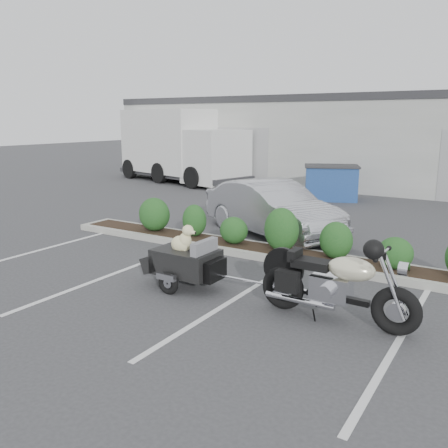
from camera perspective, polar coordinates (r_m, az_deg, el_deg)
The scene contains 8 objects.
ground at distance 9.08m, azimuth -3.78°, elevation -6.64°, with size 90.00×90.00×0.00m, color #38383A.
planter_kerb at distance 10.41m, azimuth 7.86°, elevation -3.78°, with size 12.00×1.00×0.15m, color #9E9E93.
building at distance 24.49m, azimuth 20.39°, elevation 9.46°, with size 26.00×10.00×4.00m, color #9EA099.
motorcycle at distance 7.27m, azimuth 13.26°, elevation -7.19°, with size 2.46×0.83×1.42m.
pet_trailer at distance 8.55m, azimuth -4.68°, elevation -4.39°, with size 1.96×1.09×1.17m.
sedan at distance 12.40m, azimuth 5.76°, elevation 1.91°, with size 1.50×4.29×1.41m, color #BBBCC3.
dumpster at distance 18.25m, azimuth 12.74°, elevation 4.91°, with size 2.34×2.01×1.30m.
delivery_truck at distance 23.21m, azimuth -5.20°, elevation 9.18°, with size 7.84×4.19×3.43m.
Camera 1 is at (5.04, -6.94, 2.97)m, focal length 38.00 mm.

